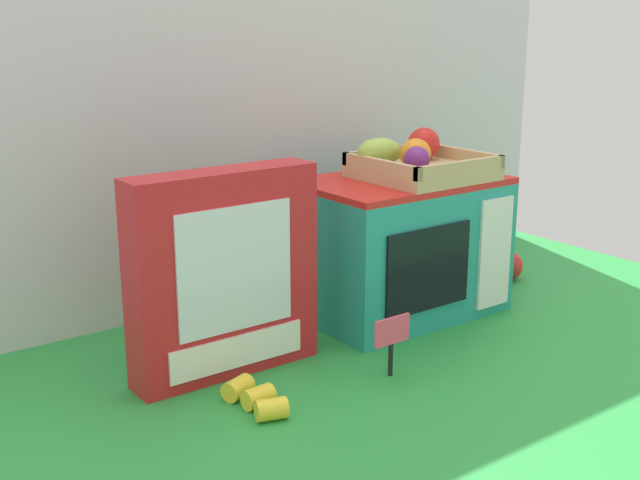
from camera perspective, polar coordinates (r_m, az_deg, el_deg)
The scene contains 8 objects.
ground_plane at distance 1.47m, azimuth 1.75°, elevation -7.01°, with size 1.70×1.70×0.00m, color green.
display_back_panel at distance 1.63m, azimuth -5.11°, elevation 8.43°, with size 1.61×0.03×0.73m, color silver.
toy_microwave at distance 1.58m, azimuth 5.56°, elevation -0.43°, with size 0.38×0.26×0.26m.
food_groups_crate at distance 1.55m, azimuth 6.74°, elevation 5.40°, with size 0.23×0.21×0.09m.
cookie_set_box at distance 1.30m, azimuth -6.69°, elevation -2.38°, with size 0.31×0.07×0.33m.
price_sign at distance 1.31m, azimuth 5.03°, elevation -6.76°, with size 0.07×0.01×0.10m.
loose_toy_banana at distance 1.23m, azimuth -4.51°, elevation -10.93°, with size 0.06×0.13×0.03m.
loose_toy_apple at distance 1.83m, azimuth 13.00°, elevation -1.76°, with size 0.06×0.06×0.06m, color red.
Camera 1 is at (-0.84, -1.07, 0.56)m, focal length 45.86 mm.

